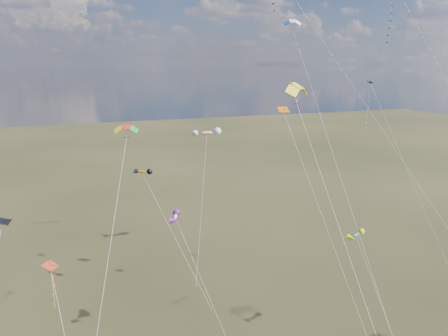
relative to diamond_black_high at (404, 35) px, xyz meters
name	(u,v)px	position (x,y,z in m)	size (l,w,h in m)	color
diamond_black_high	(404,35)	(0.00, 0.00, 0.00)	(1.99, 32.04, 38.90)	black
diamond_navy_tall	(295,19)	(-8.33, 8.23, 2.10)	(18.82, 26.79, 41.26)	#0B0F49
diamond_red_low	(55,295)	(-35.63, -3.88, -20.72)	(3.08, 9.99, 15.10)	#A22C17
diamond_navy_right	(372,118)	(3.96, 8.43, -9.80)	(8.16, 13.35, 28.15)	#0E1053
diamond_orange_center	(312,188)	(-13.19, -4.95, -13.82)	(5.69, 14.69, 26.41)	#D05705
parafoil_yellow	(298,87)	(-16.80, -7.83, -4.62)	(3.51, 20.62, 29.40)	gold
parafoil_blue_white	(293,24)	(-7.98, 9.20, 1.68)	(2.31, 26.12, 35.80)	#1E4AB5
parafoil_tricolor	(126,129)	(-28.70, 2.50, -8.74)	(8.72, 19.61, 25.21)	yellow
novelty_orange_black	(142,173)	(-25.63, 15.57, -16.51)	(8.09, 9.34, 17.27)	orange
novelty_white_purple	(176,217)	(-23.85, 4.45, -18.74)	(5.32, 9.03, 14.97)	silver
novelty_redwhite_stripe	(207,133)	(-13.80, 25.42, -13.56)	(7.66, 13.02, 20.41)	red
novelty_blue_yellow	(357,235)	(-5.32, -1.95, -20.95)	(3.09, 7.79, 12.75)	blue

